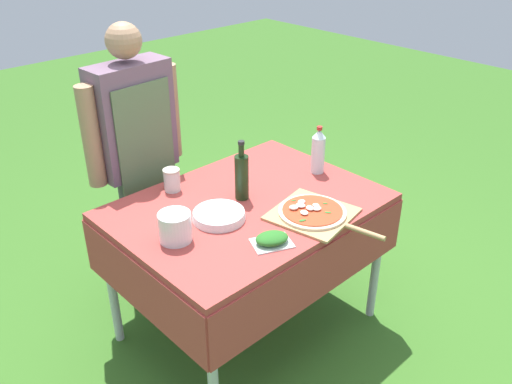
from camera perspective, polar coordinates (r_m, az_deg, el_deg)
ground_plane at (r=3.12m, az=-0.80°, el=-13.87°), size 12.00×12.00×0.00m
prep_table at (r=2.69m, az=-0.91°, el=-2.80°), size 1.28×0.95×0.79m
person_cook at (r=2.98m, az=-12.51°, el=4.79°), size 0.59×0.21×1.58m
pizza_on_peel at (r=2.55m, az=6.07°, el=-2.21°), size 0.41×0.57×0.05m
oil_bottle at (r=2.63m, az=-1.52°, el=1.70°), size 0.07×0.07×0.31m
water_bottle at (r=2.91m, az=6.56°, el=4.32°), size 0.07×0.07×0.26m
herb_container at (r=2.33m, az=1.68°, el=-4.97°), size 0.21×0.18×0.05m
mixing_tub at (r=2.36m, az=-8.52°, el=-3.66°), size 0.14×0.14×0.13m
plate_stack at (r=2.51m, az=-3.93°, el=-2.47°), size 0.25×0.25×0.04m
sauce_jar at (r=2.77m, az=-8.83°, el=1.15°), size 0.09×0.09×0.12m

